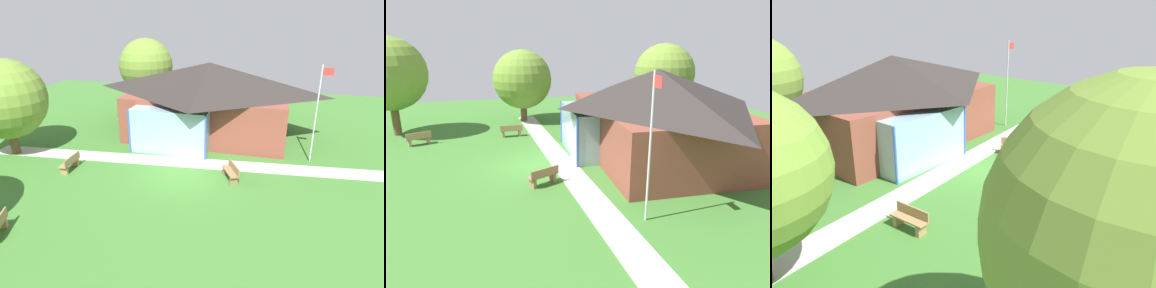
# 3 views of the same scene
# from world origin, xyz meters

# --- Properties ---
(ground_plane) EXTENTS (44.00, 44.00, 0.00)m
(ground_plane) POSITION_xyz_m (0.00, 0.00, 0.00)
(ground_plane) COLOR #3D752D
(pavilion) EXTENTS (11.42, 8.60, 4.94)m
(pavilion) POSITION_xyz_m (-0.26, 6.74, 2.56)
(pavilion) COLOR brown
(pavilion) RESTS_ON ground_plane
(footpath) EXTENTS (24.45, 3.54, 0.03)m
(footpath) POSITION_xyz_m (0.00, 1.67, 0.01)
(footpath) COLOR #BCB7B2
(footpath) RESTS_ON ground_plane
(flagpole) EXTENTS (0.64, 0.08, 5.50)m
(flagpole) POSITION_xyz_m (6.48, 3.58, 3.04)
(flagpole) COLOR silver
(flagpole) RESTS_ON ground_plane
(bench_front_left) EXTENTS (0.99, 1.55, 0.84)m
(bench_front_left) POSITION_xyz_m (-5.53, -6.67, 0.40)
(bench_front_left) COLOR #9E7A51
(bench_front_left) RESTS_ON ground_plane
(bench_rear_near_path) EXTENTS (1.08, 1.53, 0.84)m
(bench_rear_near_path) POSITION_xyz_m (2.38, 0.27, 0.40)
(bench_rear_near_path) COLOR olive
(bench_rear_near_path) RESTS_ON ground_plane
(bench_mid_left) EXTENTS (0.53, 1.52, 0.84)m
(bench_mid_left) POSITION_xyz_m (-6.21, -0.86, 0.40)
(bench_mid_left) COLOR #9E7A51
(bench_mid_left) RESTS_ON ground_plane
(tree_behind_pavilion_left) EXTENTS (4.27, 4.27, 6.19)m
(tree_behind_pavilion_left) POSITION_xyz_m (-6.08, 10.15, 4.03)
(tree_behind_pavilion_left) COLOR brown
(tree_behind_pavilion_left) RESTS_ON ground_plane
(tree_lawn_corner) EXTENTS (4.93, 4.93, 6.68)m
(tree_lawn_corner) POSITION_xyz_m (-8.42, -8.62, 4.21)
(tree_lawn_corner) COLOR brown
(tree_lawn_corner) RESTS_ON ground_plane
(tree_west_hedge) EXTENTS (4.62, 4.62, 5.68)m
(tree_west_hedge) POSITION_xyz_m (-10.76, 0.32, 3.36)
(tree_west_hedge) COLOR brown
(tree_west_hedge) RESTS_ON ground_plane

